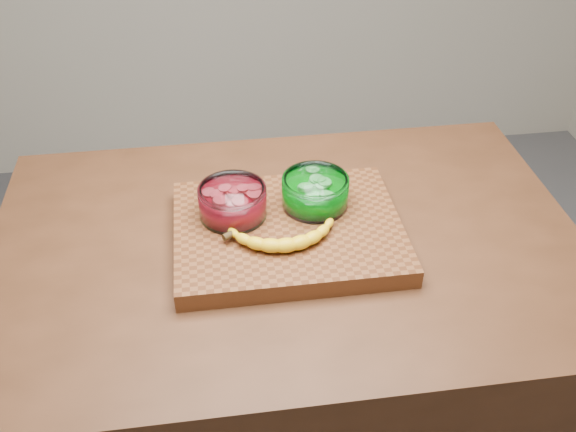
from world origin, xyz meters
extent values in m
cube|color=#492816|center=(0.00, 0.00, 0.45)|extent=(1.20, 0.80, 0.90)
cube|color=brown|center=(0.00, 0.00, 0.92)|extent=(0.45, 0.35, 0.04)
cylinder|color=white|center=(-0.11, 0.05, 0.97)|extent=(0.14, 0.14, 0.06)
cylinder|color=#AF0F1E|center=(-0.11, 0.05, 0.96)|extent=(0.11, 0.11, 0.04)
cylinder|color=#DD4652|center=(-0.11, 0.05, 0.99)|extent=(0.11, 0.11, 0.02)
cylinder|color=white|center=(0.06, 0.06, 0.97)|extent=(0.14, 0.14, 0.06)
cylinder|color=#01990D|center=(0.06, 0.06, 0.96)|extent=(0.11, 0.11, 0.04)
cylinder|color=#72ED6F|center=(0.06, 0.06, 0.99)|extent=(0.11, 0.11, 0.02)
camera|label=1|loc=(-0.14, -0.99, 1.73)|focal=40.00mm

